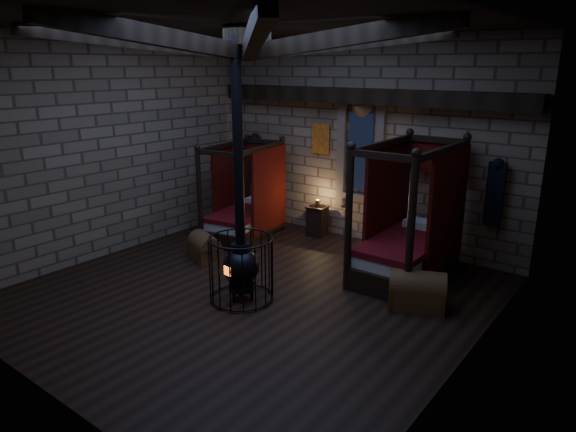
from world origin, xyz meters
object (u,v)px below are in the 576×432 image
Objects in this scene: bed_left at (246,214)px; stove at (241,263)px; bed_right at (408,244)px; trunk_right at (417,291)px; trunk_left at (205,248)px.

bed_left is 0.51× the size of stove.
bed_left is 3.79m from bed_right.
bed_right is at bearing 98.45° from trunk_right.
stove reaches higher than trunk_left.
trunk_right is at bearing -22.19° from bed_left.
bed_left is at bearing 125.02° from trunk_left.
trunk_left is at bearing 161.38° from stove.
trunk_left is (-3.44, -1.67, -0.35)m from bed_right.
stove is at bearing -172.11° from trunk_right.
stove is at bearing -3.70° from trunk_left.
trunk_right reaches higher than trunk_left.
bed_left is 0.87× the size of bed_right.
stove is (-2.37, -1.43, 0.36)m from trunk_right.
stove is (-1.68, -2.55, 0.04)m from bed_right.
trunk_left is 0.86× the size of trunk_right.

